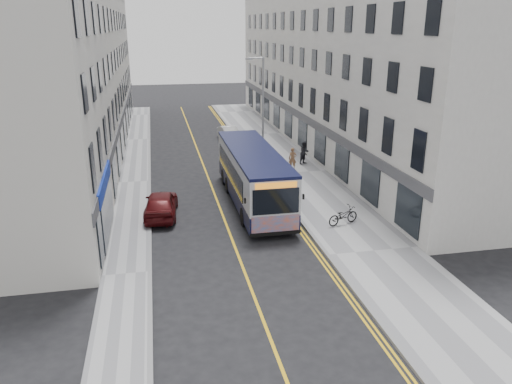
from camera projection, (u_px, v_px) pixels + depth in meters
name	position (u px, v px, depth m)	size (l,w,h in m)	color
ground	(237.00, 253.00, 23.22)	(140.00, 140.00, 0.00)	black
pavement_east	(296.00, 173.00, 35.52)	(4.50, 64.00, 0.12)	gray
pavement_west	(134.00, 182.00, 33.39)	(2.00, 64.00, 0.12)	gray
kerb_east	(265.00, 175.00, 35.09)	(0.18, 64.00, 0.13)	slate
kerb_west	(149.00, 181.00, 33.58)	(0.18, 64.00, 0.13)	slate
road_centre_line	(209.00, 179.00, 34.35)	(0.12, 64.00, 0.01)	gold
road_dbl_yellow_inner	(259.00, 176.00, 35.03)	(0.10, 64.00, 0.01)	gold
road_dbl_yellow_outer	(262.00, 176.00, 35.06)	(0.10, 64.00, 0.01)	gold
terrace_east	(328.00, 69.00, 42.81)	(6.00, 46.00, 13.00)	silver
terrace_west	(78.00, 73.00, 38.93)	(6.00, 46.00, 13.00)	beige
streetlamp	(262.00, 109.00, 35.60)	(1.32, 0.18, 8.00)	#93959B
city_bus	(253.00, 175.00, 29.13)	(2.62, 11.21, 3.26)	black
bicycle	(343.00, 216.00, 26.13)	(0.64, 1.84, 0.97)	black
pedestrian_near	(293.00, 159.00, 35.94)	(0.58, 0.38, 1.59)	brown
pedestrian_far	(305.00, 153.00, 37.34)	(0.83, 0.65, 1.71)	black
car_white	(230.00, 134.00, 45.35)	(1.36, 3.90, 1.28)	silver
car_maroon	(161.00, 204.00, 27.47)	(1.73, 4.30, 1.46)	#480C0E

